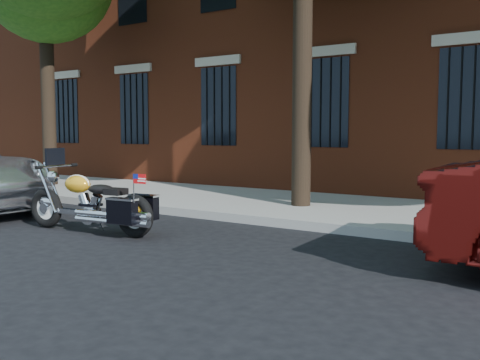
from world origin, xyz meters
The scene contains 4 objects.
ground centered at (0.00, 0.00, 0.00)m, with size 120.00×120.00×0.00m, color black.
curb centered at (0.00, 1.38, 0.07)m, with size 40.00×0.16×0.15m, color gray.
sidewalk centered at (0.00, 3.26, 0.07)m, with size 40.00×3.60×0.15m, color gray.
motorcycle centered at (-1.16, -0.68, 0.43)m, with size 2.57×0.87×1.28m.
Camera 1 is at (5.14, -6.14, 1.54)m, focal length 40.00 mm.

